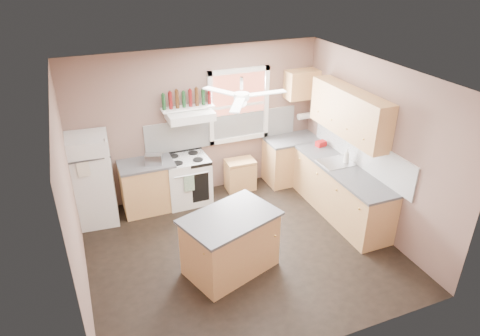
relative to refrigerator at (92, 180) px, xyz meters
name	(u,v)px	position (x,y,z in m)	size (l,w,h in m)	color
floor	(241,249)	(1.95, -1.66, -0.77)	(4.50, 4.50, 0.00)	black
ceiling	(242,77)	(1.95, -1.66, 1.93)	(4.50, 4.50, 0.00)	white
wall_back	(199,123)	(1.95, 0.36, 0.58)	(4.50, 0.05, 2.70)	#765A4E
wall_right	(375,147)	(4.22, -1.66, 0.58)	(0.05, 4.00, 2.70)	#765A4E
wall_left	(69,205)	(-0.32, -1.66, 0.58)	(0.05, 4.00, 2.70)	#765A4E
backsplash_back	(223,129)	(2.40, 0.32, 0.40)	(2.90, 0.03, 0.55)	white
backsplash_right	(360,150)	(4.19, -1.36, 0.40)	(0.03, 2.60, 0.55)	white
window_view	(239,105)	(2.70, 0.32, 0.83)	(1.00, 0.02, 1.20)	brown
window_frame	(239,106)	(2.70, 0.29, 0.83)	(1.16, 0.07, 1.36)	white
refrigerator	(92,180)	(0.00, 0.00, 0.00)	(0.66, 0.64, 1.55)	white
base_cabinet_left	(148,187)	(0.89, 0.04, -0.34)	(0.90, 0.60, 0.86)	tan
counter_left	(146,164)	(0.89, 0.04, 0.11)	(0.92, 0.62, 0.04)	#49494C
toaster	(154,159)	(1.01, -0.06, 0.22)	(0.28, 0.16, 0.18)	silver
stove	(187,180)	(1.59, 0.04, -0.34)	(0.77, 0.64, 0.86)	white
range_hood	(190,115)	(1.72, 0.09, 0.85)	(0.78, 0.50, 0.14)	white
bottle_shelf	(188,108)	(1.72, 0.21, 0.95)	(0.90, 0.26, 0.03)	white
cart	(240,176)	(2.64, 0.09, -0.50)	(0.54, 0.36, 0.54)	tan
base_cabinet_corner	(291,160)	(3.70, 0.04, -0.34)	(1.00, 0.60, 0.86)	tan
base_cabinet_right	(340,192)	(3.90, -1.36, -0.34)	(0.60, 2.20, 0.86)	tan
counter_corner	(292,139)	(3.70, 0.04, 0.11)	(1.02, 0.62, 0.04)	#49494C
counter_right	(343,169)	(3.89, -1.36, 0.11)	(0.62, 2.22, 0.04)	#49494C
sink	(336,163)	(3.89, -1.16, 0.12)	(0.55, 0.45, 0.03)	silver
faucet	(344,157)	(4.05, -1.16, 0.20)	(0.03, 0.03, 0.14)	silver
upper_cabinet_right	(349,112)	(4.03, -1.16, 1.01)	(0.33, 1.80, 0.76)	tan
upper_cabinet_corner	(302,84)	(3.90, 0.17, 1.13)	(0.60, 0.33, 0.52)	tan
paper_towel	(304,116)	(4.02, 0.20, 0.48)	(0.12, 0.12, 0.26)	white
island	(230,244)	(1.64, -2.01, -0.34)	(1.21, 0.76, 0.86)	tan
island_top	(230,218)	(1.64, -2.01, 0.11)	(1.28, 0.84, 0.04)	#49494C
ceiling_fan_hub	(242,96)	(1.95, -1.66, 1.68)	(0.20, 0.20, 0.08)	white
soap_bottle	(347,156)	(4.03, -1.23, 0.25)	(0.10, 0.10, 0.26)	silver
red_caddy	(321,144)	(4.01, -0.47, 0.18)	(0.18, 0.12, 0.10)	#B90F12
wine_bottles	(187,99)	(1.72, 0.21, 1.10)	(0.86, 0.06, 0.31)	#143819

